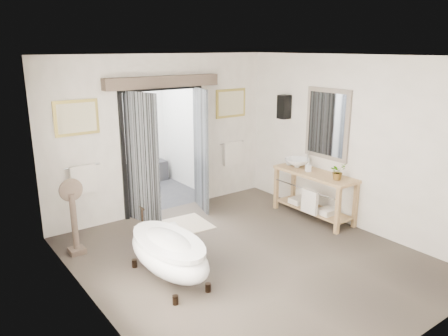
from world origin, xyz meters
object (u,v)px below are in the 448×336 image
(vanity, at_px, (314,191))
(rug, at_px, (175,227))
(clawfoot_tub, at_px, (168,252))
(basin, at_px, (297,163))

(vanity, bearing_deg, rug, 154.28)
(clawfoot_tub, bearing_deg, vanity, 6.52)
(clawfoot_tub, height_order, rug, clawfoot_tub)
(vanity, distance_m, basin, 0.63)
(clawfoot_tub, bearing_deg, rug, 57.34)
(clawfoot_tub, bearing_deg, basin, 14.41)
(rug, height_order, basin, basin)
(vanity, height_order, basin, basin)
(clawfoot_tub, distance_m, basin, 3.36)
(vanity, distance_m, rug, 2.55)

